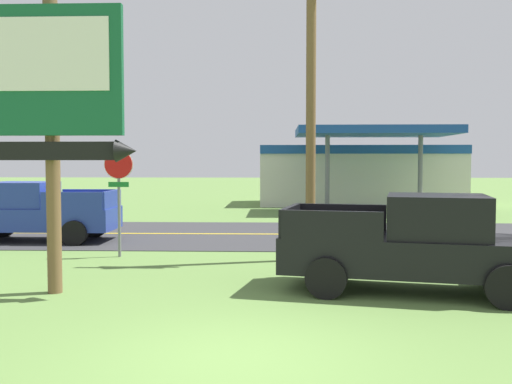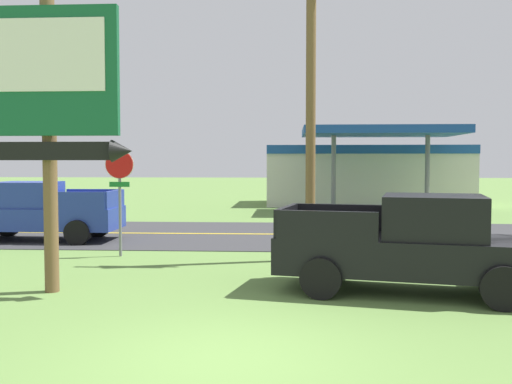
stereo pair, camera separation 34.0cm
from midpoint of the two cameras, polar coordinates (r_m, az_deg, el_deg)
ground_plane at (r=7.96m, az=-3.49°, el=-16.15°), size 180.00×180.00×0.00m
road_asphalt at (r=20.66m, az=0.04°, el=-4.24°), size 140.00×8.00×0.02m
road_centre_line at (r=20.66m, az=0.04°, el=-4.21°), size 126.00×0.20×0.01m
motel_sign at (r=11.98m, az=-20.45°, el=8.99°), size 3.19×0.54×5.93m
stop_sign at (r=16.15m, az=-14.10°, el=0.83°), size 0.80×0.08×2.95m
utility_pole at (r=15.39m, az=4.86°, el=11.17°), size 2.17×0.26×8.93m
gas_station at (r=35.88m, az=9.89°, el=1.87°), size 12.00×11.50×4.40m
pickup_black_parked_on_lawn at (r=11.88m, az=14.90°, el=-5.07°), size 5.50×3.04×1.96m
pickup_blue_on_road at (r=20.27m, az=-21.65°, el=-1.88°), size 5.20×2.24×1.96m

